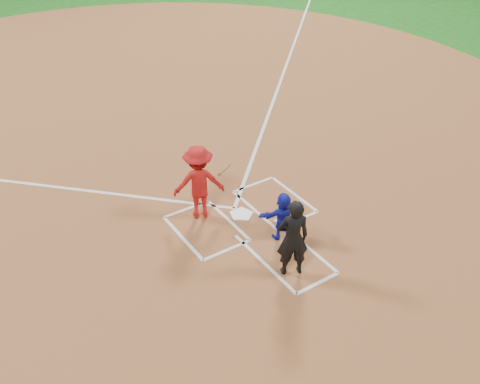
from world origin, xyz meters
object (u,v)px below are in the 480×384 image
home_plate (241,214)px  catcher (283,216)px  umpire (293,238)px  batter_at_plate (199,182)px

home_plate → catcher: bearing=104.1°
catcher → umpire: 1.20m
catcher → batter_at_plate: batter_at_plate is taller
batter_at_plate → umpire: bearing=-78.5°
umpire → batter_at_plate: bearing=-54.4°
home_plate → umpire: (-0.25, -2.22, 0.89)m
umpire → batter_at_plate: batter_at_plate is taller
home_plate → umpire: size_ratio=0.34×
home_plate → umpire: umpire is taller
home_plate → catcher: (0.30, -1.20, 0.57)m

